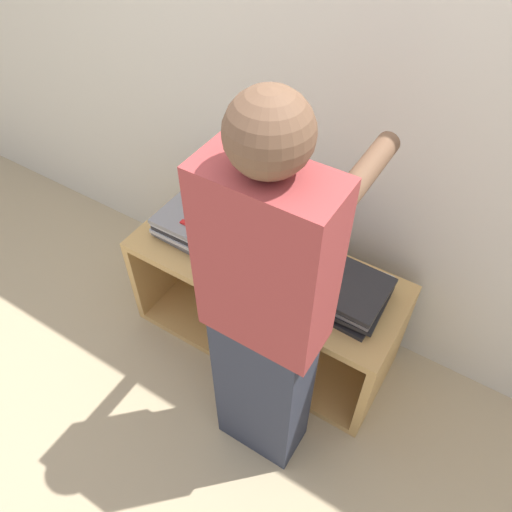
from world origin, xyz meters
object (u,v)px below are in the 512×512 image
laptop_open (273,247)px  person (266,320)px  laptop_stack_right (342,291)px  laptop_stack_left (197,225)px

laptop_open → person: (0.26, -0.49, 0.23)m
person → laptop_stack_right: bearing=76.1°
laptop_stack_left → laptop_stack_right: size_ratio=0.98×
laptop_stack_left → laptop_stack_right: same height
laptop_open → laptop_stack_right: bearing=-10.1°
laptop_stack_right → laptop_stack_left: bearing=179.9°
laptop_open → laptop_stack_right: (0.37, -0.07, 0.00)m
laptop_stack_left → laptop_stack_right: bearing=-0.1°
laptop_stack_left → laptop_open: bearing=10.1°
laptop_open → person: 0.60m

